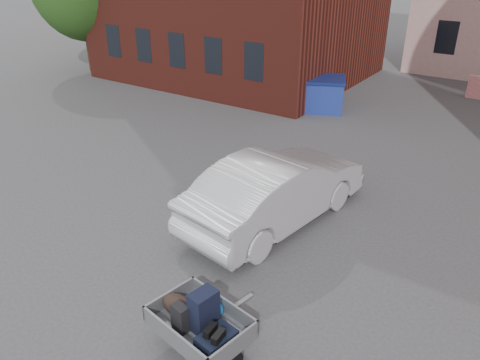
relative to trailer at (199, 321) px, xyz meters
The scene contains 4 objects.
ground 3.50m from the trailer, 110.20° to the left, with size 120.00×120.00×0.00m, color #38383A.
trailer is the anchor object (origin of this frame).
dumpster 13.44m from the trailer, 109.95° to the left, with size 3.58×2.81×1.34m.
silver_car 4.42m from the trailer, 103.88° to the left, with size 1.82×5.22×1.72m, color #B8BAC0.
Camera 1 is at (4.98, -7.63, 6.07)m, focal length 35.00 mm.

